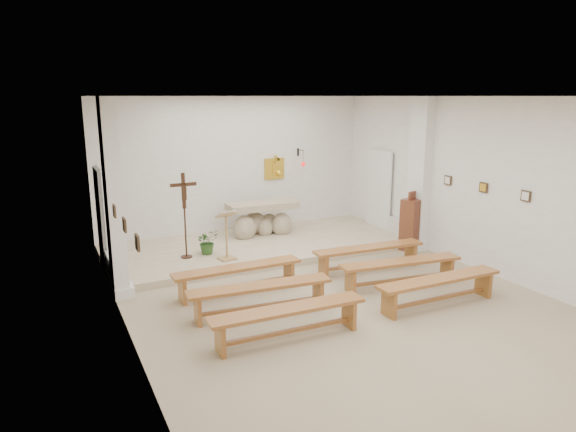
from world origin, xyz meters
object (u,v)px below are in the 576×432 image
altar (262,221)px  bench_right_second (401,267)px  crucifix_stand (184,209)px  bench_left_third (288,316)px  lectern (227,235)px  bench_left_second (260,292)px  donation_pedestal (410,225)px  bench_left_front (238,273)px  bench_right_third (439,285)px  bench_right_front (369,252)px

altar → bench_right_second: (1.09, -4.06, -0.11)m
crucifix_stand → bench_left_third: crucifix_stand is taller
lectern → bench_left_second: lectern is taller
bench_left_third → crucifix_stand: bearing=97.4°
donation_pedestal → bench_left_front: 4.59m
bench_right_second → bench_right_third: size_ratio=1.01×
crucifix_stand → bench_right_second: bearing=-43.3°
altar → bench_right_front: bearing=-67.8°
lectern → crucifix_stand: 1.03m
lectern → bench_left_third: (-0.33, -3.57, -0.30)m
lectern → bench_left_third: lectern is taller
donation_pedestal → bench_right_third: donation_pedestal is taller
bench_left_front → bench_left_third: bearing=-90.9°
bench_right_front → bench_right_second: (0.00, -1.03, 0.00)m
lectern → bench_right_third: 4.39m
altar → bench_right_second: altar is taller
lectern → altar: bearing=37.6°
donation_pedestal → bench_left_second: bearing=-177.8°
bench_left_front → bench_left_second: bearing=-90.9°
bench_right_front → bench_right_second: bearing=-86.6°
bench_right_front → bench_left_third: 3.52m
crucifix_stand → bench_right_front: crucifix_stand is taller
lectern → bench_left_second: size_ratio=0.44×
lectern → bench_right_third: (2.53, -3.57, -0.30)m
altar → bench_right_third: 5.21m
crucifix_stand → bench_left_third: (0.41, -4.07, -0.82)m
lectern → bench_left_front: lectern is taller
bench_left_front → bench_left_third: (0.00, -2.06, 0.00)m
bench_right_front → bench_left_third: bearing=-140.7°
lectern → bench_left_third: 3.60m
crucifix_stand → bench_right_second: 4.54m
bench_right_second → bench_left_second: bearing=-172.9°
altar → crucifix_stand: size_ratio=0.97×
bench_right_front → crucifix_stand: bearing=151.8°
crucifix_stand → bench_right_front: 3.92m
lectern → bench_left_front: 1.57m
altar → bench_left_second: (-1.77, -4.06, -0.11)m
bench_right_second → bench_left_third: 3.04m
crucifix_stand → bench_left_second: (0.41, -3.04, -0.82)m
bench_right_third → crucifix_stand: bearing=128.9°
bench_right_front → bench_left_third: (-2.86, -2.06, 0.00)m
bench_right_second → bench_right_third: same height
bench_right_front → bench_left_second: 3.04m
bench_left_second → bench_right_third: 3.04m
bench_left_front → bench_left_third: size_ratio=1.00×
crucifix_stand → bench_right_second: crucifix_stand is taller
bench_left_second → bench_left_third: same height
bench_left_front → bench_left_third: same height
crucifix_stand → bench_right_second: (3.27, -3.04, -0.82)m
bench_right_front → bench_right_third: (0.00, -2.06, 0.00)m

